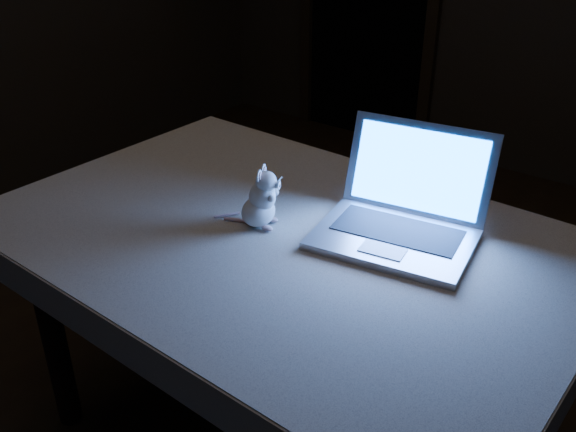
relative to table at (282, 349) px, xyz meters
The scene contains 5 objects.
floor 0.49m from the table, 134.97° to the left, with size 5.00×5.00×0.00m, color black.
table is the anchor object (origin of this frame).
tablecloth 0.37m from the table, 137.75° to the left, with size 1.66×1.11×0.11m, color beige, non-canonical shape.
laptop 0.65m from the table, 24.75° to the left, with size 0.42×0.37×0.28m, color #B4B3B8, non-canonical shape.
plush_mouse 0.52m from the table, behind, with size 0.13×0.13×0.18m, color silver, non-canonical shape.
Camera 1 is at (1.13, -1.43, 1.74)m, focal length 40.00 mm.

